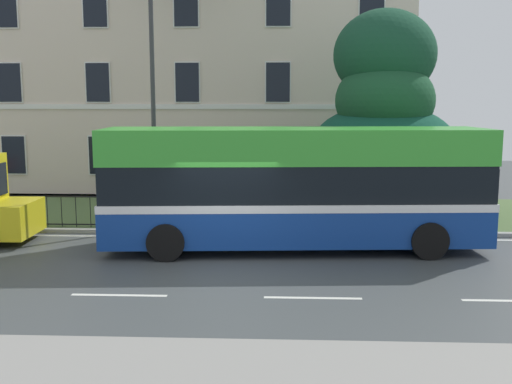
{
  "coord_description": "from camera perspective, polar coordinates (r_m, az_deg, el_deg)",
  "views": [
    {
      "loc": [
        1.36,
        -13.58,
        3.95
      ],
      "look_at": [
        0.56,
        4.53,
        1.23
      ],
      "focal_mm": 41.97,
      "sensor_mm": 36.0,
      "label": 1
    }
  ],
  "objects": [
    {
      "name": "evergreen_tree",
      "position": [
        20.68,
        12.12,
        5.15
      ],
      "size": [
        4.98,
        4.97,
        7.27
      ],
      "color": "#423328",
      "rests_on": "ground_plane"
    },
    {
      "name": "iron_verge_railing",
      "position": [
        18.7,
        -9.55,
        -1.85
      ],
      "size": [
        19.51,
        0.04,
        0.97
      ],
      "color": "black",
      "rests_on": "ground_plane"
    },
    {
      "name": "ground_plane",
      "position": [
        15.42,
        -2.63,
        -6.38
      ],
      "size": [
        60.0,
        56.0,
        0.18
      ],
      "color": "#414547"
    },
    {
      "name": "street_lamp_post",
      "position": [
        18.97,
        -9.8,
        9.57
      ],
      "size": [
        0.36,
        0.24,
        7.43
      ],
      "color": "#333338",
      "rests_on": "ground_plane"
    },
    {
      "name": "georgian_townhouse",
      "position": [
        29.93,
        -5.09,
        12.86
      ],
      "size": [
        18.87,
        10.04,
        12.16
      ],
      "color": "beige",
      "rests_on": "ground_plane"
    },
    {
      "name": "single_decker_bus",
      "position": [
        16.11,
        3.73,
        0.55
      ],
      "size": [
        10.31,
        3.22,
        3.28
      ],
      "rotation": [
        0.0,
        0.0,
        0.07
      ],
      "color": "navy",
      "rests_on": "ground_plane"
    }
  ]
}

